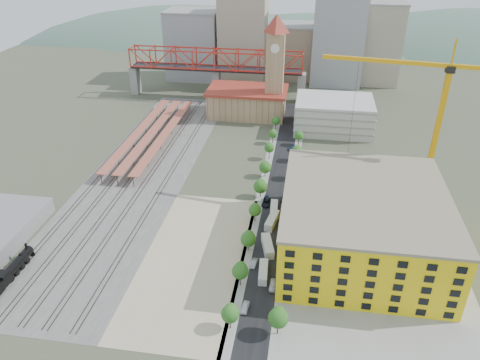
% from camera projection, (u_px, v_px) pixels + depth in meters
% --- Properties ---
extents(ground, '(400.00, 400.00, 0.00)m').
position_uv_depth(ground, '(228.00, 202.00, 158.09)').
color(ground, '#474C38').
rests_on(ground, ground).
extents(ballast_strip, '(36.00, 165.00, 0.06)m').
position_uv_depth(ballast_strip, '(143.00, 170.00, 178.05)').
color(ballast_strip, '#605E59').
rests_on(ballast_strip, ground).
extents(dirt_lot, '(28.00, 67.00, 0.06)m').
position_uv_depth(dirt_lot, '(194.00, 259.00, 131.40)').
color(dirt_lot, tan).
rests_on(dirt_lot, ground).
extents(street_asphalt, '(12.00, 170.00, 0.06)m').
position_uv_depth(street_asphalt, '(279.00, 184.00, 168.88)').
color(street_asphalt, black).
rests_on(street_asphalt, ground).
extents(sidewalk_west, '(3.00, 170.00, 0.04)m').
position_uv_depth(sidewalk_west, '(263.00, 183.00, 169.63)').
color(sidewalk_west, gray).
rests_on(sidewalk_west, ground).
extents(sidewalk_east, '(3.00, 170.00, 0.04)m').
position_uv_depth(sidewalk_east, '(294.00, 185.00, 168.14)').
color(sidewalk_east, gray).
rests_on(sidewalk_east, ground).
extents(construction_pad, '(50.00, 90.00, 0.06)m').
position_uv_depth(construction_pad, '(369.00, 251.00, 134.73)').
color(construction_pad, gray).
rests_on(construction_pad, ground).
extents(rail_tracks, '(26.56, 160.00, 0.18)m').
position_uv_depth(rail_tracks, '(138.00, 170.00, 178.23)').
color(rail_tracks, '#382B23').
rests_on(rail_tracks, ground).
extents(platform_canopies, '(16.00, 80.00, 4.12)m').
position_uv_depth(platform_canopies, '(152.00, 132.00, 200.56)').
color(platform_canopies, '#B35845').
rests_on(platform_canopies, ground).
extents(station_hall, '(38.00, 24.00, 13.10)m').
position_uv_depth(station_hall, '(247.00, 102.00, 226.38)').
color(station_hall, tan).
rests_on(station_hall, ground).
extents(clock_tower, '(12.00, 12.00, 52.00)m').
position_uv_depth(clock_tower, '(275.00, 58.00, 212.21)').
color(clock_tower, tan).
rests_on(clock_tower, ground).
extents(parking_garage, '(34.00, 26.00, 14.00)m').
position_uv_depth(parking_garage, '(334.00, 115.00, 210.32)').
color(parking_garage, silver).
rests_on(parking_garage, ground).
extents(truss_bridge, '(94.00, 9.60, 25.60)m').
position_uv_depth(truss_bridge, '(216.00, 62.00, 243.03)').
color(truss_bridge, gray).
rests_on(truss_bridge, ground).
extents(construction_building, '(44.60, 50.60, 18.80)m').
position_uv_depth(construction_building, '(362.00, 223.00, 130.59)').
color(construction_building, yellow).
rests_on(construction_building, ground).
extents(street_trees, '(15.40, 124.40, 8.00)m').
position_uv_depth(street_trees, '(276.00, 198.00, 160.25)').
color(street_trees, '#255D1C').
rests_on(street_trees, ground).
extents(skyline, '(133.00, 46.00, 60.00)m').
position_uv_depth(skyline, '(284.00, 41.00, 268.98)').
color(skyline, '#9EA0A3').
rests_on(skyline, ground).
extents(distant_hills, '(647.00, 264.00, 227.00)m').
position_uv_depth(distant_hills, '(331.00, 130.00, 415.21)').
color(distant_hills, '#4C6B59').
rests_on(distant_hills, ground).
extents(locomotive, '(2.84, 21.91, 5.48)m').
position_uv_depth(locomotive, '(11.00, 272.00, 123.53)').
color(locomotive, black).
rests_on(locomotive, ground).
extents(tower_crane, '(50.42, 9.02, 54.12)m').
position_uv_depth(tower_crane, '(430.00, 107.00, 143.43)').
color(tower_crane, '#EEA30F').
rests_on(tower_crane, ground).
extents(site_trailer_a, '(2.82, 8.82, 2.38)m').
position_uv_depth(site_trailer_a, '(263.00, 272.00, 124.74)').
color(site_trailer_a, silver).
rests_on(site_trailer_a, ground).
extents(site_trailer_b, '(4.81, 10.00, 2.65)m').
position_uv_depth(site_trailer_b, '(268.00, 246.00, 134.53)').
color(site_trailer_b, silver).
rests_on(site_trailer_b, ground).
extents(site_trailer_c, '(4.02, 9.62, 2.56)m').
position_uv_depth(site_trailer_c, '(272.00, 221.00, 146.01)').
color(site_trailer_c, silver).
rests_on(site_trailer_c, ground).
extents(site_trailer_d, '(2.72, 8.79, 2.38)m').
position_uv_depth(site_trailer_d, '(274.00, 209.00, 152.00)').
color(site_trailer_d, silver).
rests_on(site_trailer_d, ground).
extents(car_0, '(2.10, 4.41, 1.45)m').
position_uv_depth(car_0, '(245.00, 308.00, 113.92)').
color(car_0, white).
rests_on(car_0, ground).
extents(car_1, '(2.01, 4.41, 1.40)m').
position_uv_depth(car_1, '(254.00, 263.00, 128.71)').
color(car_1, '#949599').
rests_on(car_1, ground).
extents(car_2, '(2.92, 5.69, 1.54)m').
position_uv_depth(car_2, '(266.00, 203.00, 156.38)').
color(car_2, black).
rests_on(car_2, ground).
extents(car_3, '(2.49, 4.87, 1.35)m').
position_uv_depth(car_3, '(267.00, 200.00, 157.76)').
color(car_3, navy).
rests_on(car_3, ground).
extents(car_4, '(1.88, 4.64, 1.58)m').
position_uv_depth(car_4, '(273.00, 285.00, 120.80)').
color(car_4, silver).
rests_on(car_4, ground).
extents(car_5, '(1.74, 4.05, 1.30)m').
position_uv_depth(car_5, '(282.00, 222.00, 146.40)').
color(car_5, '#A4A4AA').
rests_on(car_5, ground).
extents(car_6, '(2.94, 5.37, 1.43)m').
position_uv_depth(car_6, '(285.00, 199.00, 158.53)').
color(car_6, black).
rests_on(car_6, ground).
extents(car_7, '(1.94, 4.69, 1.36)m').
position_uv_depth(car_7, '(292.00, 149.00, 193.45)').
color(car_7, navy).
rests_on(car_7, ground).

